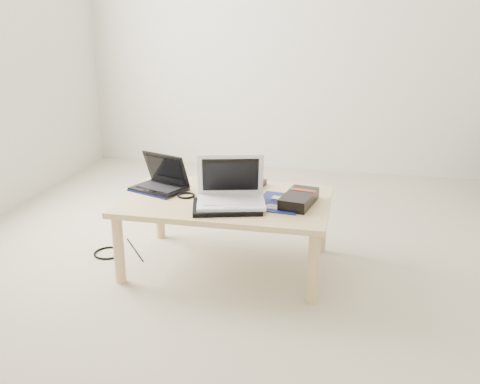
% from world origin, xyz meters
% --- Properties ---
extents(ground, '(4.00, 4.00, 0.00)m').
position_xyz_m(ground, '(0.00, 0.00, 0.00)').
color(ground, '#BAAE97').
rests_on(ground, ground).
extents(coffee_table, '(1.10, 0.70, 0.40)m').
position_xyz_m(coffee_table, '(-0.27, -0.03, 0.35)').
color(coffee_table, '#D9B282').
rests_on(coffee_table, ground).
extents(book, '(0.36, 0.32, 0.03)m').
position_xyz_m(book, '(-0.27, 0.16, 0.42)').
color(book, black).
rests_on(book, coffee_table).
extents(netbook, '(0.34, 0.30, 0.20)m').
position_xyz_m(netbook, '(-0.66, 0.04, 0.44)').
color(netbook, black).
rests_on(netbook, coffee_table).
extents(tablet, '(0.27, 0.23, 0.01)m').
position_xyz_m(tablet, '(-0.20, -0.05, 0.41)').
color(tablet, black).
rests_on(tablet, coffee_table).
extents(remote, '(0.10, 0.20, 0.02)m').
position_xyz_m(remote, '(-0.15, 0.03, 0.41)').
color(remote, '#ABABAF').
rests_on(remote, coffee_table).
extents(neoprene_sleeve, '(0.40, 0.34, 0.02)m').
position_xyz_m(neoprene_sleeve, '(-0.23, -0.18, 0.41)').
color(neoprene_sleeve, black).
rests_on(neoprene_sleeve, coffee_table).
extents(white_laptop, '(0.39, 0.32, 0.24)m').
position_xyz_m(white_laptop, '(-0.22, -0.14, 0.47)').
color(white_laptop, white).
rests_on(white_laptop, neoprene_sleeve).
extents(motherboard, '(0.28, 0.33, 0.01)m').
position_xyz_m(motherboard, '(0.03, -0.05, 0.40)').
color(motherboard, '#0C0F51').
rests_on(motherboard, coffee_table).
extents(gpu_box, '(0.19, 0.30, 0.06)m').
position_xyz_m(gpu_box, '(0.13, -0.05, 0.43)').
color(gpu_box, black).
rests_on(gpu_box, coffee_table).
extents(cable_coil, '(0.12, 0.12, 0.01)m').
position_xyz_m(cable_coil, '(-0.48, -0.05, 0.41)').
color(cable_coil, black).
rests_on(cable_coil, coffee_table).
extents(floor_cable_coil, '(0.21, 0.21, 0.01)m').
position_xyz_m(floor_cable_coil, '(-0.98, -0.03, 0.01)').
color(floor_cable_coil, black).
rests_on(floor_cable_coil, ground).
extents(floor_cable_trail, '(0.22, 0.28, 0.01)m').
position_xyz_m(floor_cable_trail, '(-0.85, 0.05, 0.00)').
color(floor_cable_trail, black).
rests_on(floor_cable_trail, ground).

